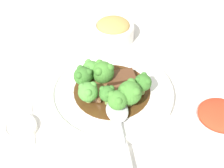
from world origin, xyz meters
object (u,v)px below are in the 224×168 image
object	(u,v)px
beef_strip_1	(115,93)
serving_spoon	(119,117)
beef_strip_0	(118,78)
side_bowl_appetizer	(113,30)
broccoli_floret_7	(118,100)
broccoli_floret_0	(91,69)
broccoli_floret_2	(130,92)
main_plate	(112,92)
broccoli_floret_1	(107,94)
beef_strip_3	(131,90)
broccoli_floret_3	(83,76)
beef_strip_2	(97,89)
broccoli_floret_5	(143,82)
broccoli_floret_4	(88,92)
broccoli_floret_6	(103,72)
sauce_dish	(21,128)
side_bowl_kimchi	(219,119)

from	to	relation	value
beef_strip_1	serving_spoon	bearing A→B (deg)	158.68
beef_strip_0	side_bowl_appetizer	world-z (taller)	side_bowl_appetizer
beef_strip_1	broccoli_floret_7	world-z (taller)	broccoli_floret_7
broccoli_floret_0	broccoli_floret_2	xyz separation A→B (m)	(-0.11, -0.04, 0.01)
main_plate	broccoli_floret_1	world-z (taller)	broccoli_floret_1
beef_strip_3	broccoli_floret_2	world-z (taller)	broccoli_floret_2
broccoli_floret_2	serving_spoon	size ratio (longest dim) A/B	0.26
broccoli_floret_3	broccoli_floret_7	size ratio (longest dim) A/B	0.99
beef_strip_2	serving_spoon	xyz separation A→B (m)	(-0.09, -0.00, -0.00)
beef_strip_2	beef_strip_3	size ratio (longest dim) A/B	1.27
beef_strip_3	broccoli_floret_7	distance (m)	0.07
broccoli_floret_3	broccoli_floret_5	bearing A→B (deg)	-126.85
main_plate	broccoli_floret_0	world-z (taller)	broccoli_floret_0
broccoli_floret_5	broccoli_floret_7	size ratio (longest dim) A/B	0.97
beef_strip_2	broccoli_floret_1	distance (m)	0.05
main_plate	broccoli_floret_7	world-z (taller)	broccoli_floret_7
beef_strip_2	broccoli_floret_4	world-z (taller)	broccoli_floret_4
main_plate	broccoli_floret_4	distance (m)	0.07
beef_strip_2	broccoli_floret_1	xyz separation A→B (m)	(-0.04, -0.00, 0.02)
beef_strip_0	broccoli_floret_3	size ratio (longest dim) A/B	1.58
side_bowl_appetizer	broccoli_floret_4	bearing A→B (deg)	140.56
beef_strip_1	broccoli_floret_6	xyz separation A→B (m)	(0.05, 0.00, 0.02)
broccoli_floret_6	serving_spoon	distance (m)	0.12
broccoli_floret_2	broccoli_floret_6	xyz separation A→B (m)	(0.08, 0.02, -0.01)
broccoli_floret_1	main_plate	bearing A→B (deg)	-40.45
broccoli_floret_2	broccoli_floret_7	bearing A→B (deg)	100.75
main_plate	beef_strip_1	size ratio (longest dim) A/B	5.41
broccoli_floret_3	broccoli_floret_2	bearing A→B (deg)	-145.40
beef_strip_2	broccoli_floret_7	world-z (taller)	broccoli_floret_7
broccoli_floret_5	sauce_dish	size ratio (longest dim) A/B	0.77
broccoli_floret_7	beef_strip_3	bearing A→B (deg)	-56.20
side_bowl_kimchi	sauce_dish	world-z (taller)	side_bowl_kimchi
broccoli_floret_0	side_bowl_kimchi	size ratio (longest dim) A/B	0.40
broccoli_floret_5	broccoli_floret_4	bearing A→B (deg)	73.73
broccoli_floret_6	broccoli_floret_4	bearing A→B (deg)	126.42
beef_strip_3	sauce_dish	size ratio (longest dim) A/B	0.86
broccoli_floret_2	side_bowl_kimchi	size ratio (longest dim) A/B	0.50
beef_strip_1	broccoli_floret_6	size ratio (longest dim) A/B	0.98
sauce_dish	broccoli_floret_4	bearing A→B (deg)	-92.29
broccoli_floret_3	serving_spoon	bearing A→B (deg)	-168.94
broccoli_floret_6	side_bowl_kimchi	size ratio (longest dim) A/B	0.45
beef_strip_0	broccoli_floret_6	bearing A→B (deg)	69.53
beef_strip_0	serving_spoon	world-z (taller)	same
beef_strip_1	side_bowl_appetizer	size ratio (longest dim) A/B	0.45
beef_strip_1	broccoli_floret_5	world-z (taller)	broccoli_floret_5
broccoli_floret_0	broccoli_floret_7	size ratio (longest dim) A/B	0.88
broccoli_floret_0	broccoli_floret_7	world-z (taller)	broccoli_floret_7
main_plate	broccoli_floret_5	xyz separation A→B (m)	(-0.04, -0.05, 0.04)
beef_strip_2	beef_strip_3	distance (m)	0.07
broccoli_floret_7	side_bowl_appetizer	xyz separation A→B (m)	(0.25, -0.12, -0.02)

